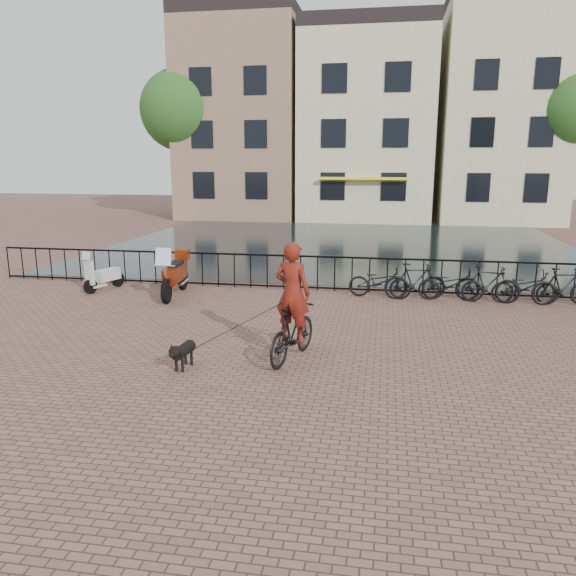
% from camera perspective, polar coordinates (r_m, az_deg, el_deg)
% --- Properties ---
extents(ground, '(100.00, 100.00, 0.00)m').
position_cam_1_polar(ground, '(8.96, -3.37, -11.80)').
color(ground, brown).
rests_on(ground, ground).
extents(canal_water, '(20.00, 20.00, 0.00)m').
position_cam_1_polar(canal_water, '(25.56, 5.54, 4.46)').
color(canal_water, black).
rests_on(canal_water, ground).
extents(railing, '(20.00, 0.05, 1.02)m').
position_cam_1_polar(railing, '(16.35, 3.02, 1.49)').
color(railing, black).
rests_on(railing, ground).
extents(canal_house_left, '(7.50, 9.00, 12.80)m').
position_cam_1_polar(canal_house_left, '(39.15, -4.20, 16.80)').
color(canal_house_left, '#8B6350').
rests_on(canal_house_left, ground).
extents(canal_house_mid, '(8.00, 9.50, 11.80)m').
position_cam_1_polar(canal_house_mid, '(38.00, 8.09, 16.07)').
color(canal_house_mid, '#BEB590').
rests_on(canal_house_mid, ground).
extents(canal_house_right, '(7.00, 9.00, 13.30)m').
position_cam_1_polar(canal_house_right, '(38.59, 20.60, 16.47)').
color(canal_house_right, '#C0B38F').
rests_on(canal_house_right, ground).
extents(tree_far_left, '(5.04, 5.04, 9.27)m').
position_cam_1_polar(tree_far_left, '(37.34, -10.84, 17.31)').
color(tree_far_left, black).
rests_on(tree_far_left, ground).
extents(tree_far_right, '(4.76, 4.76, 8.76)m').
position_cam_1_polar(tree_far_right, '(36.44, 27.05, 15.69)').
color(tree_far_right, black).
rests_on(tree_far_right, ground).
extents(cyclist, '(1.06, 2.02, 2.66)m').
position_cam_1_polar(cyclist, '(10.52, 0.46, -2.12)').
color(cyclist, black).
rests_on(cyclist, ground).
extents(dog, '(0.36, 0.84, 0.55)m').
position_cam_1_polar(dog, '(10.50, -10.55, -6.59)').
color(dog, black).
rests_on(dog, ground).
extents(motorcycle, '(0.70, 2.19, 1.54)m').
position_cam_1_polar(motorcycle, '(15.91, -11.47, 1.90)').
color(motorcycle, maroon).
rests_on(motorcycle, ground).
extents(scooter, '(0.81, 1.40, 1.25)m').
position_cam_1_polar(scooter, '(17.21, -18.22, 1.84)').
color(scooter, silver).
rests_on(scooter, ground).
extents(parked_bike_0, '(1.78, 0.82, 0.90)m').
position_cam_1_polar(parked_bike_0, '(15.66, 9.30, 0.63)').
color(parked_bike_0, black).
rests_on(parked_bike_0, ground).
extents(parked_bike_1, '(1.72, 0.72, 1.00)m').
position_cam_1_polar(parked_bike_1, '(15.68, 12.77, 0.67)').
color(parked_bike_1, black).
rests_on(parked_bike_1, ground).
extents(parked_bike_2, '(1.73, 0.65, 0.90)m').
position_cam_1_polar(parked_bike_2, '(15.77, 16.21, 0.36)').
color(parked_bike_2, black).
rests_on(parked_bike_2, ground).
extents(parked_bike_3, '(1.71, 0.70, 1.00)m').
position_cam_1_polar(parked_bike_3, '(15.89, 19.63, 0.40)').
color(parked_bike_3, black).
rests_on(parked_bike_3, ground).
extents(parked_bike_4, '(1.73, 0.64, 0.90)m').
position_cam_1_polar(parked_bike_4, '(16.09, 22.94, 0.09)').
color(parked_bike_4, black).
rests_on(parked_bike_4, ground).
extents(parked_bike_5, '(1.72, 0.74, 1.00)m').
position_cam_1_polar(parked_bike_5, '(16.33, 26.20, 0.13)').
color(parked_bike_5, black).
rests_on(parked_bike_5, ground).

